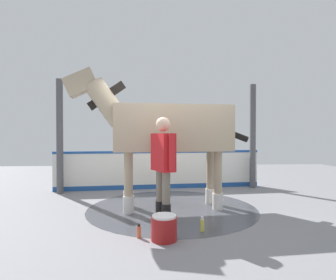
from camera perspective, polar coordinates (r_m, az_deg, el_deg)
The scene contains 10 objects.
ground_plane at distance 5.37m, azimuth 1.11°, elevation -14.56°, with size 16.00×16.00×0.02m, color gray.
wet_patch at distance 5.58m, azimuth 0.85°, elevation -13.82°, with size 3.29×3.29×0.00m, color #42444C.
barrier_wall at distance 7.44m, azimuth -1.65°, elevation -6.44°, with size 5.46×0.53×1.02m.
roof_post_near at distance 7.26m, azimuth -21.41°, elevation 0.71°, with size 0.16×0.16×2.80m, color #4C4C51.
roof_post_far at distance 7.84m, azimuth 17.06°, elevation 0.75°, with size 0.16×0.16×2.80m, color #4C4C51.
horse at distance 5.38m, azimuth -0.46°, elevation 2.03°, with size 3.61×1.05×2.68m.
handler at distance 4.47m, azimuth -1.03°, elevation -4.53°, with size 0.40×0.64×1.72m.
wash_bucket at distance 3.94m, azimuth -0.81°, elevation -17.63°, with size 0.36×0.36×0.34m.
bottle_shampoo at distance 4.32m, azimuth 7.06°, elevation -16.91°, with size 0.06×0.06×0.22m.
bottle_spray at distance 4.07m, azimuth -6.03°, elevation -18.22°, with size 0.06×0.06×0.20m.
Camera 1 is at (-0.43, -5.15, 1.43)m, focal length 29.58 mm.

